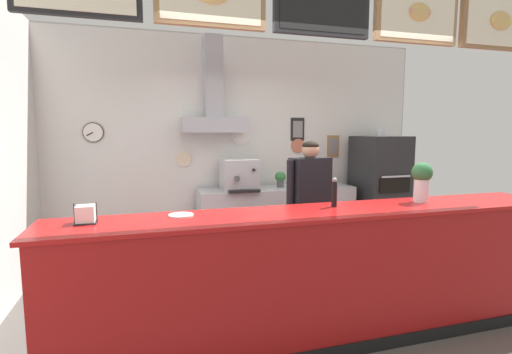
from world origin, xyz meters
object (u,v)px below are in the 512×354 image
Objects in this scene: shop_worker at (309,207)px; pepper_grinder at (334,192)px; pizza_oven at (379,191)px; potted_sage at (280,178)px; basil_vase at (422,181)px; napkin_holder at (86,215)px; espresso_machine at (239,175)px; potted_oregano at (323,176)px; condiment_plate at (181,215)px.

shop_worker is 1.13m from pepper_grinder.
pizza_oven is 7.78× the size of potted_sage.
basil_vase reaches higher than napkin_holder.
potted_sage is at bearing 101.97° from basil_vase.
shop_worker is 1.20m from potted_sage.
pizza_oven reaches higher than espresso_machine.
potted_sage is 1.50× the size of napkin_holder.
pepper_grinder is (-0.35, -2.22, 0.16)m from potted_sage.
napkin_holder is at bearing -142.75° from potted_oregano.
potted_oregano is 1.77× the size of napkin_holder.
basil_vase reaches higher than potted_oregano.
shop_worker is at bearing -65.01° from espresso_machine.
shop_worker is at bearing 34.47° from condiment_plate.
condiment_plate is (-1.59, -2.21, 0.04)m from potted_sage.
espresso_machine is at bearing 96.85° from pepper_grinder.
potted_oregano is 1.08× the size of pepper_grinder.
shop_worker reaches higher than basil_vase.
shop_worker is (-1.57, -0.99, 0.03)m from pizza_oven.
shop_worker reaches higher than napkin_holder.
espresso_machine is 1.25m from potted_oregano.
shop_worker is 2.80× the size of espresso_machine.
basil_vase is at bearing -115.95° from pizza_oven.
potted_oregano is at bearing -6.00° from potted_sage.
pizza_oven is 1.51m from potted_sage.
shop_worker is at bearing 75.86° from pepper_grinder.
espresso_machine is at bearing 176.47° from pizza_oven.
pizza_oven is 6.59× the size of potted_oregano.
condiment_plate is at bearing 179.48° from pepper_grinder.
potted_sage is (0.61, 0.06, -0.07)m from espresso_machine.
basil_vase is at bearing 105.80° from shop_worker.
potted_sage is at bearing 54.22° from condiment_plate.
condiment_plate is 0.64m from napkin_holder.
shop_worker is 2.41m from napkin_holder.
espresso_machine is 3.83× the size of napkin_holder.
basil_vase is (0.48, -2.25, 0.22)m from potted_sage.
pizza_oven is at bearing 29.02° from napkin_holder.
potted_sage is 2.31m from basil_vase.
potted_oregano is at bearing 37.25° from napkin_holder.
basil_vase reaches higher than pepper_grinder.
napkin_holder is at bearing -134.81° from potted_sage.
pepper_grinder is 1.32× the size of condiment_plate.
basil_vase is at bearing -94.14° from potted_oregano.
pepper_grinder reaches higher than condiment_plate.
shop_worker reaches higher than condiment_plate.
napkin_holder is (-3.71, -2.06, 0.31)m from pizza_oven.
shop_worker reaches higher than potted_oregano.
potted_oregano is (-0.85, 0.12, 0.23)m from pizza_oven.
condiment_plate is (-2.23, -2.14, 0.03)m from potted_oregano.
shop_worker is 4.54× the size of basil_vase.
pizza_oven is at bearing 47.98° from pepper_grinder.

